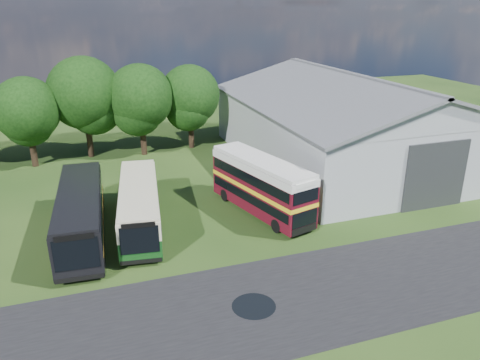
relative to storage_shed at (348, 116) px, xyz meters
name	(u,v)px	position (x,y,z in m)	size (l,w,h in m)	color
ground	(260,270)	(-15.00, -15.98, -4.17)	(120.00, 120.00, 0.00)	#1A3410
asphalt_road	(334,289)	(-12.00, -18.98, -4.17)	(60.00, 8.00, 0.02)	black
puddle	(254,306)	(-16.50, -18.98, -4.17)	(2.20, 2.20, 0.01)	black
storage_shed	(348,116)	(0.00, 0.00, 0.00)	(18.80, 24.80, 8.15)	gray
tree_left_b	(27,110)	(-28.00, 7.52, 1.09)	(5.78, 5.78, 8.16)	black
tree_mid	(84,93)	(-23.00, 8.82, 2.02)	(6.80, 6.80, 9.60)	black
tree_right_a	(140,97)	(-18.00, 7.82, 1.52)	(6.26, 6.26, 8.83)	black
tree_right_b	(190,95)	(-13.00, 8.62, 1.27)	(5.98, 5.98, 8.45)	black
shrub_front	(302,214)	(-9.40, -9.98, -4.17)	(1.70, 1.70, 1.70)	#194714
shrub_mid	(291,203)	(-9.40, -7.98, -4.17)	(1.60, 1.60, 1.60)	#194714
shrub_back	(280,194)	(-9.40, -5.98, -4.17)	(1.80, 1.80, 1.80)	#194714
bus_green_single	(139,205)	(-20.55, -8.27, -2.59)	(3.87, 10.97, 2.96)	black
bus_maroon_double	(261,186)	(-12.07, -8.68, -2.17)	(4.70, 9.60, 4.00)	black
bus_dark_single	(81,213)	(-24.24, -8.59, -2.48)	(3.32, 11.64, 3.17)	black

